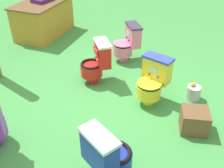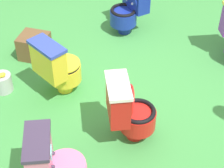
{
  "view_description": "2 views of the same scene",
  "coord_description": "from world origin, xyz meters",
  "px_view_note": "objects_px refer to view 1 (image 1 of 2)",
  "views": [
    {
      "loc": [
        -2.84,
        -1.74,
        2.49
      ],
      "look_at": [
        -0.18,
        -0.28,
        0.48
      ],
      "focal_mm": 42.33,
      "sensor_mm": 36.0,
      "label": 1
    },
    {
      "loc": [
        2.73,
        1.89,
        3.1
      ],
      "look_at": [
        0.18,
        -0.04,
        0.35
      ],
      "focal_mm": 63.51,
      "sensor_mm": 36.0,
      "label": 2
    }
  ],
  "objects_px": {
    "toilet_red": "(97,62)",
    "small_crate": "(194,120)",
    "vendor_table": "(44,18)",
    "lemon_bucket": "(193,92)",
    "toilet_yellow": "(152,81)",
    "toilet_blue": "(108,155)",
    "toilet_pink": "(127,43)"
  },
  "relations": [
    {
      "from": "small_crate",
      "to": "lemon_bucket",
      "type": "xyz_separation_m",
      "value": [
        0.7,
        0.19,
        -0.04
      ]
    },
    {
      "from": "toilet_red",
      "to": "toilet_pink",
      "type": "distance_m",
      "value": 0.94
    },
    {
      "from": "toilet_red",
      "to": "lemon_bucket",
      "type": "bearing_deg",
      "value": -123.79
    },
    {
      "from": "toilet_yellow",
      "to": "vendor_table",
      "type": "relative_size",
      "value": 0.46
    },
    {
      "from": "vendor_table",
      "to": "lemon_bucket",
      "type": "distance_m",
      "value": 3.88
    },
    {
      "from": "toilet_pink",
      "to": "toilet_blue",
      "type": "height_order",
      "value": "same"
    },
    {
      "from": "vendor_table",
      "to": "toilet_red",
      "type": "bearing_deg",
      "value": -118.64
    },
    {
      "from": "toilet_pink",
      "to": "small_crate",
      "type": "xyz_separation_m",
      "value": [
        -1.34,
        -1.65,
        -0.21
      ]
    },
    {
      "from": "toilet_pink",
      "to": "small_crate",
      "type": "bearing_deg",
      "value": -172.05
    },
    {
      "from": "toilet_blue",
      "to": "small_crate",
      "type": "xyz_separation_m",
      "value": [
        1.24,
        -0.61,
        -0.22
      ]
    },
    {
      "from": "toilet_red",
      "to": "small_crate",
      "type": "xyz_separation_m",
      "value": [
        -0.41,
        -1.77,
        -0.22
      ]
    },
    {
      "from": "toilet_yellow",
      "to": "toilet_pink",
      "type": "xyz_separation_m",
      "value": [
        1.02,
        0.91,
        0.0
      ]
    },
    {
      "from": "toilet_pink",
      "to": "vendor_table",
      "type": "xyz_separation_m",
      "value": [
        0.26,
        2.29,
        0.02
      ]
    },
    {
      "from": "lemon_bucket",
      "to": "toilet_yellow",
      "type": "bearing_deg",
      "value": 124.16
    },
    {
      "from": "toilet_yellow",
      "to": "small_crate",
      "type": "bearing_deg",
      "value": 165.77
    },
    {
      "from": "toilet_yellow",
      "to": "toilet_blue",
      "type": "xyz_separation_m",
      "value": [
        -1.56,
        -0.13,
        0.0
      ]
    },
    {
      "from": "toilet_pink",
      "to": "small_crate",
      "type": "height_order",
      "value": "toilet_pink"
    },
    {
      "from": "toilet_red",
      "to": "toilet_blue",
      "type": "distance_m",
      "value": 2.01
    },
    {
      "from": "toilet_blue",
      "to": "vendor_table",
      "type": "relative_size",
      "value": 0.46
    },
    {
      "from": "toilet_red",
      "to": "lemon_bucket",
      "type": "xyz_separation_m",
      "value": [
        0.29,
        -1.58,
        -0.26
      ]
    },
    {
      "from": "toilet_red",
      "to": "toilet_blue",
      "type": "xyz_separation_m",
      "value": [
        -1.65,
        -1.16,
        0.0
      ]
    },
    {
      "from": "toilet_yellow",
      "to": "toilet_pink",
      "type": "distance_m",
      "value": 1.37
    },
    {
      "from": "lemon_bucket",
      "to": "toilet_pink",
      "type": "bearing_deg",
      "value": 66.35
    },
    {
      "from": "toilet_yellow",
      "to": "small_crate",
      "type": "height_order",
      "value": "toilet_yellow"
    },
    {
      "from": "toilet_pink",
      "to": "vendor_table",
      "type": "relative_size",
      "value": 0.46
    },
    {
      "from": "toilet_red",
      "to": "toilet_pink",
      "type": "xyz_separation_m",
      "value": [
        0.93,
        -0.11,
        -0.0
      ]
    },
    {
      "from": "toilet_yellow",
      "to": "small_crate",
      "type": "distance_m",
      "value": 0.84
    },
    {
      "from": "toilet_pink",
      "to": "vendor_table",
      "type": "height_order",
      "value": "vendor_table"
    },
    {
      "from": "toilet_pink",
      "to": "toilet_blue",
      "type": "bearing_deg",
      "value": 159.0
    },
    {
      "from": "vendor_table",
      "to": "small_crate",
      "type": "bearing_deg",
      "value": -112.06
    },
    {
      "from": "toilet_red",
      "to": "small_crate",
      "type": "relative_size",
      "value": 2.06
    },
    {
      "from": "vendor_table",
      "to": "small_crate",
      "type": "relative_size",
      "value": 4.46
    }
  ]
}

